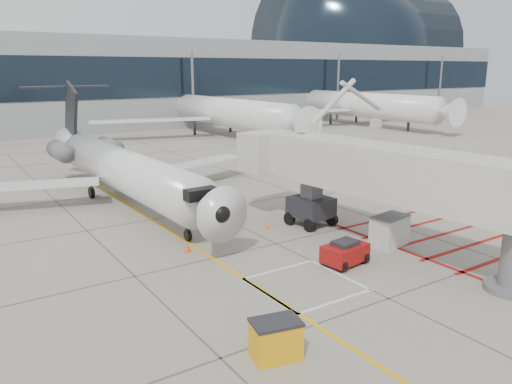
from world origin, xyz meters
TOP-DOWN VIEW (x-y plane):
  - ground_plane at (0.00, 0.00)m, footprint 260.00×260.00m
  - regional_jet at (-3.96, 14.32)m, footprint 25.11×31.31m
  - jet_bridge at (4.31, -0.13)m, footprint 10.39×19.01m
  - pushback_tug at (1.07, -0.22)m, footprint 2.36×1.65m
  - spill_bin at (-6.45, -4.95)m, footprint 1.74×1.34m
  - baggage_cart at (-0.68, 8.43)m, footprint 1.79×1.24m
  - ground_power_unit at (4.93, 0.45)m, footprint 2.28×1.56m
  - cone_nose at (-4.57, 5.53)m, footprint 0.32×0.32m
  - cone_side at (1.08, 6.55)m, footprint 0.31×0.31m
  - terminal_building at (10.00, 70.00)m, footprint 180.00×28.00m
  - terminal_glass_band at (10.00, 55.95)m, footprint 180.00×0.10m
  - terminal_dome at (70.00, 70.00)m, footprint 40.00×28.00m
  - bg_aircraft_c at (20.09, 46.00)m, footprint 35.77×39.75m
  - bg_aircraft_d at (46.16, 46.00)m, footprint 36.49×40.54m

SIDE VIEW (x-z plane):
  - ground_plane at x=0.00m, z-range 0.00..0.00m
  - cone_side at x=1.08m, z-range 0.00..0.44m
  - cone_nose at x=-4.57m, z-range 0.00..0.44m
  - baggage_cart at x=-0.68m, z-range 0.00..1.07m
  - pushback_tug at x=1.07m, z-range 0.00..1.28m
  - spill_bin at x=-6.45m, z-range 0.00..1.35m
  - ground_power_unit at x=4.93m, z-range 0.00..1.66m
  - jet_bridge at x=4.31m, z-range 0.00..7.30m
  - regional_jet at x=-3.96m, z-range 0.00..8.06m
  - bg_aircraft_c at x=20.09m, z-range 0.00..11.92m
  - bg_aircraft_d at x=46.16m, z-range 0.00..12.16m
  - terminal_building at x=10.00m, z-range 0.00..14.00m
  - terminal_glass_band at x=10.00m, z-range 5.00..11.00m
  - terminal_dome at x=70.00m, z-range 0.00..28.00m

